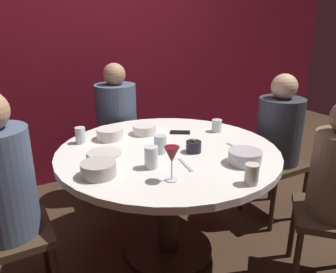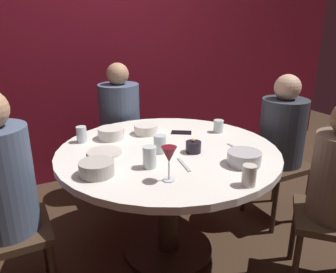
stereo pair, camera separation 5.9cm
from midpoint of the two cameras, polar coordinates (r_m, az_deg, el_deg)
name	(u,v)px [view 2 (the right image)]	position (r m, az deg, el deg)	size (l,w,h in m)	color
ground_plane	(168,250)	(2.41, 0.75, -19.03)	(8.00, 8.00, 0.00)	#382619
back_wall	(97,43)	(3.27, -11.72, 15.55)	(6.00, 0.10, 2.60)	maroon
dining_table	(168,171)	(2.09, 0.82, -6.02)	(1.36, 1.36, 0.75)	silver
seated_diner_left	(1,182)	(1.83, -26.14, -7.11)	(0.40, 0.40, 1.21)	#3F2D1E
seated_diner_back	(120,117)	(2.83, -7.77, 3.41)	(0.40, 0.40, 1.18)	#3F2D1E
seated_diner_right	(282,133)	(2.60, 19.76, 0.59)	(0.40, 0.40, 1.14)	#3F2D1E
candle_holder	(193,147)	(1.97, 5.27, -1.81)	(0.09, 0.09, 0.09)	black
wine_glass	(169,156)	(1.59, 1.25, -3.43)	(0.08, 0.08, 0.18)	silver
dinner_plate	(105,152)	(1.99, -10.04, -2.72)	(0.21, 0.21, 0.01)	beige
cell_phone	(181,132)	(2.31, 3.07, 0.70)	(0.07, 0.14, 0.01)	black
bowl_serving_large	(244,158)	(1.85, 13.93, -3.65)	(0.19, 0.19, 0.07)	#B7B7BC
bowl_salad_center	(97,168)	(1.71, -11.27, -5.42)	(0.18, 0.18, 0.07)	#B2ADA3
bowl_small_white	(111,133)	(2.22, -9.05, 0.57)	(0.18, 0.18, 0.07)	silver
bowl_sauce_side	(146,129)	(2.29, -3.10, 1.25)	(0.16, 0.16, 0.06)	silver
cup_near_candle	(160,144)	(1.95, -0.53, -1.32)	(0.08, 0.08, 0.11)	silver
cup_by_left_diner	(218,126)	(2.35, 9.44, 1.79)	(0.07, 0.07, 0.09)	silver
cup_by_right_diner	(150,157)	(1.75, -2.23, -3.58)	(0.07, 0.07, 0.12)	silver
cup_center_front	(249,175)	(1.62, 14.88, -6.53)	(0.07, 0.07, 0.10)	beige
cup_far_edge	(82,134)	(2.19, -13.98, 0.35)	(0.07, 0.07, 0.10)	silver
fork_near_plate	(184,165)	(1.81, 3.71, -4.88)	(0.02, 0.18, 0.01)	#B7B7BC
knife_near_plate	(237,148)	(2.08, 12.67, -2.00)	(0.02, 0.18, 0.01)	#B7B7BC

